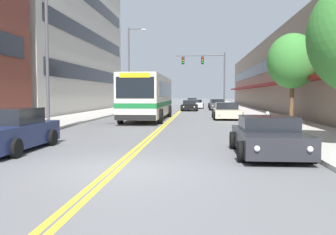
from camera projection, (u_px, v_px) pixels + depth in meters
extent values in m
plane|color=slate|center=(182.00, 110.00, 46.37)|extent=(240.00, 240.00, 0.00)
cube|color=#B2ADA5|center=(123.00, 109.00, 46.99)|extent=(3.85, 106.00, 0.14)
cube|color=#B2ADA5|center=(243.00, 109.00, 45.74)|extent=(3.85, 106.00, 0.14)
cube|color=yellow|center=(181.00, 110.00, 46.38)|extent=(0.14, 106.00, 0.01)
cube|color=yellow|center=(183.00, 110.00, 46.36)|extent=(0.14, 106.00, 0.01)
cube|color=#BCB7AD|center=(40.00, 2.00, 41.54)|extent=(12.00, 29.08, 24.32)
cube|color=black|center=(94.00, 75.00, 41.54)|extent=(0.08, 26.76, 1.40)
cube|color=black|center=(93.00, 38.00, 41.28)|extent=(0.08, 26.76, 1.40)
cube|color=black|center=(93.00, 1.00, 41.03)|extent=(0.08, 26.76, 1.40)
cube|color=gray|center=(295.00, 76.00, 44.98)|extent=(8.00, 68.00, 8.19)
cube|color=maroon|center=(256.00, 86.00, 45.43)|extent=(1.10, 61.20, 0.24)
cube|color=black|center=(261.00, 68.00, 45.25)|extent=(0.08, 61.20, 1.40)
cube|color=silver|center=(149.00, 96.00, 28.28)|extent=(2.57, 11.94, 2.91)
cube|color=#196B33|center=(149.00, 103.00, 28.31)|extent=(2.59, 11.96, 0.32)
cube|color=black|center=(150.00, 90.00, 28.84)|extent=(2.60, 9.31, 1.05)
cube|color=black|center=(135.00, 87.00, 22.29)|extent=(2.32, 0.04, 1.28)
cube|color=yellow|center=(135.00, 75.00, 22.23)|extent=(1.85, 0.06, 0.28)
cube|color=black|center=(135.00, 118.00, 22.38)|extent=(2.52, 0.08, 0.32)
cylinder|color=black|center=(120.00, 116.00, 24.43)|extent=(0.30, 1.00, 1.00)
cylinder|color=black|center=(160.00, 116.00, 24.21)|extent=(0.30, 1.00, 1.00)
cylinder|color=black|center=(139.00, 111.00, 31.73)|extent=(0.30, 1.00, 1.00)
cylinder|color=black|center=(169.00, 111.00, 31.51)|extent=(0.30, 1.00, 1.00)
cube|color=#19234C|center=(7.00, 135.00, 12.70)|extent=(1.94, 4.51, 0.74)
cube|color=black|center=(10.00, 116.00, 12.84)|extent=(1.67, 1.98, 0.54)
cylinder|color=black|center=(16.00, 148.00, 11.24)|extent=(0.22, 0.60, 0.60)
cylinder|color=black|center=(1.00, 137.00, 14.19)|extent=(0.22, 0.60, 0.60)
cylinder|color=black|center=(52.00, 138.00, 14.02)|extent=(0.22, 0.60, 0.60)
cube|color=red|center=(19.00, 128.00, 15.01)|extent=(0.18, 0.04, 0.10)
cube|color=red|center=(53.00, 128.00, 14.89)|extent=(0.18, 0.04, 0.10)
cube|color=#232328|center=(268.00, 140.00, 11.80)|extent=(1.92, 4.23, 0.62)
cube|color=black|center=(268.00, 123.00, 11.93)|extent=(1.65, 1.86, 0.43)
cylinder|color=black|center=(241.00, 151.00, 10.59)|extent=(0.22, 0.61, 0.61)
cylinder|color=black|center=(313.00, 152.00, 10.42)|extent=(0.22, 0.61, 0.61)
cylinder|color=black|center=(233.00, 140.00, 13.20)|extent=(0.22, 0.61, 0.61)
cylinder|color=black|center=(290.00, 141.00, 13.03)|extent=(0.22, 0.61, 0.61)
sphere|color=silver|center=(257.00, 149.00, 9.73)|extent=(0.16, 0.16, 0.16)
sphere|color=silver|center=(310.00, 149.00, 9.62)|extent=(0.16, 0.16, 0.16)
cube|color=red|center=(239.00, 132.00, 13.97)|extent=(0.18, 0.04, 0.10)
cube|color=red|center=(277.00, 132.00, 13.85)|extent=(0.18, 0.04, 0.10)
cube|color=beige|center=(227.00, 113.00, 29.05)|extent=(1.93, 4.63, 0.59)
cube|color=black|center=(227.00, 106.00, 29.20)|extent=(1.66, 2.04, 0.52)
cylinder|color=black|center=(215.00, 116.00, 27.72)|extent=(0.22, 0.61, 0.61)
cylinder|color=black|center=(242.00, 116.00, 27.55)|extent=(0.22, 0.61, 0.61)
cylinder|color=black|center=(213.00, 114.00, 30.57)|extent=(0.22, 0.61, 0.61)
cylinder|color=black|center=(238.00, 114.00, 30.41)|extent=(0.22, 0.61, 0.61)
sphere|color=silver|center=(220.00, 114.00, 26.79)|extent=(0.16, 0.16, 0.16)
sphere|color=silver|center=(239.00, 114.00, 26.67)|extent=(0.16, 0.16, 0.16)
cube|color=red|center=(216.00, 111.00, 31.42)|extent=(0.18, 0.04, 0.10)
cube|color=red|center=(233.00, 111.00, 31.31)|extent=(0.18, 0.04, 0.10)
cube|color=#38383D|center=(217.00, 106.00, 45.98)|extent=(1.77, 4.30, 0.70)
cube|color=black|center=(217.00, 101.00, 46.12)|extent=(1.52, 1.89, 0.46)
cylinder|color=black|center=(210.00, 108.00, 44.74)|extent=(0.22, 0.63, 0.63)
cylinder|color=black|center=(225.00, 108.00, 44.59)|extent=(0.22, 0.63, 0.63)
cylinder|color=black|center=(210.00, 107.00, 47.40)|extent=(0.22, 0.63, 0.63)
cylinder|color=black|center=(224.00, 107.00, 47.25)|extent=(0.22, 0.63, 0.63)
sphere|color=silver|center=(213.00, 106.00, 43.87)|extent=(0.16, 0.16, 0.16)
sphere|color=silver|center=(224.00, 106.00, 43.77)|extent=(0.16, 0.16, 0.16)
cube|color=red|center=(212.00, 105.00, 48.18)|extent=(0.18, 0.04, 0.10)
cube|color=red|center=(222.00, 105.00, 48.08)|extent=(0.18, 0.04, 0.10)
cube|color=#B7B7BC|center=(215.00, 105.00, 52.33)|extent=(1.70, 4.13, 0.59)
cube|color=black|center=(215.00, 101.00, 52.46)|extent=(1.46, 1.82, 0.47)
cylinder|color=black|center=(209.00, 106.00, 51.14)|extent=(0.22, 0.68, 0.68)
cylinder|color=black|center=(222.00, 106.00, 51.00)|extent=(0.22, 0.68, 0.68)
cylinder|color=black|center=(209.00, 105.00, 53.69)|extent=(0.22, 0.68, 0.68)
cylinder|color=black|center=(221.00, 105.00, 53.54)|extent=(0.22, 0.68, 0.68)
sphere|color=silver|center=(212.00, 105.00, 50.31)|extent=(0.16, 0.16, 0.16)
sphere|color=silver|center=(220.00, 105.00, 50.21)|extent=(0.16, 0.16, 0.16)
cube|color=red|center=(210.00, 104.00, 54.45)|extent=(0.18, 0.04, 0.10)
cube|color=red|center=(219.00, 104.00, 54.34)|extent=(0.18, 0.04, 0.10)
cube|color=black|center=(190.00, 107.00, 43.72)|extent=(1.71, 4.16, 0.58)
cube|color=black|center=(190.00, 102.00, 43.85)|extent=(1.47, 1.83, 0.46)
cylinder|color=black|center=(182.00, 108.00, 42.52)|extent=(0.22, 0.70, 0.70)
cylinder|color=black|center=(197.00, 108.00, 42.37)|extent=(0.22, 0.70, 0.70)
cylinder|color=black|center=(183.00, 107.00, 45.08)|extent=(0.22, 0.70, 0.70)
cylinder|color=black|center=(197.00, 107.00, 44.94)|extent=(0.22, 0.70, 0.70)
sphere|color=silver|center=(184.00, 107.00, 41.68)|extent=(0.16, 0.16, 0.16)
sphere|color=silver|center=(194.00, 107.00, 41.58)|extent=(0.16, 0.16, 0.16)
cube|color=red|center=(185.00, 106.00, 45.85)|extent=(0.18, 0.04, 0.10)
cube|color=red|center=(195.00, 106.00, 45.74)|extent=(0.18, 0.04, 0.10)
cube|color=#BCAD89|center=(192.00, 103.00, 62.14)|extent=(1.71, 4.18, 0.62)
cube|color=black|center=(192.00, 100.00, 62.27)|extent=(1.47, 1.84, 0.52)
cylinder|color=black|center=(187.00, 104.00, 60.94)|extent=(0.22, 0.60, 0.60)
cylinder|color=black|center=(197.00, 104.00, 60.79)|extent=(0.22, 0.60, 0.60)
cylinder|color=black|center=(187.00, 104.00, 63.52)|extent=(0.22, 0.60, 0.60)
cylinder|color=black|center=(198.00, 104.00, 63.37)|extent=(0.22, 0.60, 0.60)
sphere|color=silver|center=(188.00, 103.00, 60.09)|extent=(0.16, 0.16, 0.16)
sphere|color=silver|center=(196.00, 103.00, 59.99)|extent=(0.16, 0.16, 0.16)
cube|color=red|center=(189.00, 102.00, 64.28)|extent=(0.18, 0.04, 0.10)
cube|color=red|center=(196.00, 102.00, 64.18)|extent=(0.18, 0.04, 0.10)
cube|color=white|center=(196.00, 105.00, 51.13)|extent=(1.70, 4.39, 0.60)
cube|color=black|center=(196.00, 101.00, 51.27)|extent=(1.47, 1.93, 0.41)
cylinder|color=black|center=(190.00, 106.00, 49.86)|extent=(0.22, 0.67, 0.67)
cylinder|color=black|center=(203.00, 106.00, 49.71)|extent=(0.22, 0.67, 0.67)
cylinder|color=black|center=(190.00, 106.00, 52.57)|extent=(0.22, 0.67, 0.67)
cylinder|color=black|center=(203.00, 106.00, 52.42)|extent=(0.22, 0.67, 0.67)
sphere|color=silver|center=(192.00, 105.00, 48.97)|extent=(0.16, 0.16, 0.16)
sphere|color=silver|center=(201.00, 105.00, 48.87)|extent=(0.16, 0.16, 0.16)
cube|color=red|center=(192.00, 104.00, 53.37)|extent=(0.18, 0.04, 0.10)
cube|color=red|center=(201.00, 104.00, 53.27)|extent=(0.18, 0.04, 0.10)
cylinder|color=#47474C|center=(224.00, 81.00, 45.78)|extent=(0.18, 0.18, 7.02)
cylinder|color=#47474C|center=(200.00, 56.00, 45.83)|extent=(5.98, 0.11, 0.11)
cube|color=black|center=(202.00, 60.00, 45.85)|extent=(0.34, 0.26, 0.92)
sphere|color=red|center=(203.00, 58.00, 45.67)|extent=(0.18, 0.18, 0.18)
sphere|color=yellow|center=(202.00, 60.00, 45.69)|extent=(0.18, 0.18, 0.18)
sphere|color=green|center=(202.00, 63.00, 45.71)|extent=(0.18, 0.18, 0.18)
cylinder|color=black|center=(203.00, 56.00, 45.81)|extent=(0.02, 0.02, 0.14)
cube|color=black|center=(183.00, 61.00, 46.05)|extent=(0.34, 0.26, 0.92)
sphere|color=red|center=(183.00, 58.00, 45.87)|extent=(0.18, 0.18, 0.18)
sphere|color=yellow|center=(183.00, 60.00, 45.89)|extent=(0.18, 0.18, 0.18)
sphere|color=green|center=(183.00, 63.00, 45.91)|extent=(0.18, 0.18, 0.18)
cylinder|color=black|center=(183.00, 56.00, 46.01)|extent=(0.02, 0.02, 0.14)
cylinder|color=#47474C|center=(47.00, 58.00, 18.34)|extent=(0.16, 0.16, 7.36)
cylinder|color=#47474C|center=(129.00, 70.00, 39.57)|extent=(0.16, 0.16, 8.93)
cylinder|color=#47474C|center=(136.00, 29.00, 39.23)|extent=(1.56, 0.10, 0.10)
ellipsoid|color=#B2B2B7|center=(143.00, 30.00, 39.17)|extent=(0.56, 0.28, 0.20)
cylinder|color=brown|center=(291.00, 103.00, 22.94)|extent=(0.27, 0.27, 2.52)
ellipsoid|color=#387F33|center=(292.00, 61.00, 22.79)|extent=(3.05, 3.05, 3.35)
cylinder|color=#B7B7BC|center=(267.00, 120.00, 20.85)|extent=(0.25, 0.25, 0.66)
sphere|color=#B7B7BC|center=(268.00, 113.00, 20.82)|extent=(0.23, 0.23, 0.23)
cylinder|color=#B7B7BC|center=(264.00, 119.00, 20.86)|extent=(0.08, 0.11, 0.11)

